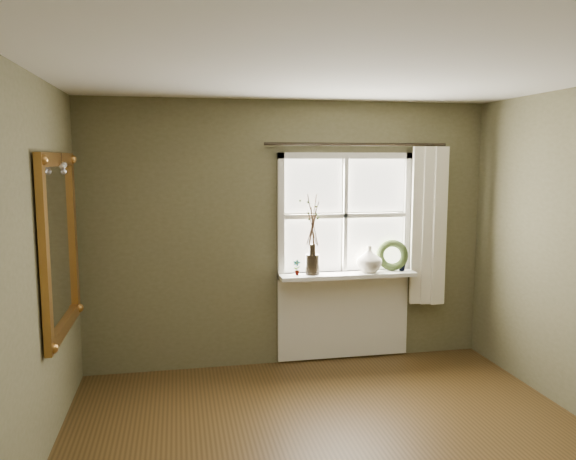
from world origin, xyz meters
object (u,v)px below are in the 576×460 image
(cream_vase, at_px, (369,259))
(gilt_mirror, at_px, (60,244))
(wreath, at_px, (392,259))
(dark_jug, at_px, (312,264))

(cream_vase, height_order, gilt_mirror, gilt_mirror)
(gilt_mirror, bearing_deg, wreath, 15.40)
(gilt_mirror, bearing_deg, dark_jug, 19.99)
(wreath, bearing_deg, cream_vase, -147.42)
(cream_vase, relative_size, wreath, 0.83)
(dark_jug, distance_m, gilt_mirror, 2.33)
(dark_jug, distance_m, wreath, 0.84)
(cream_vase, bearing_deg, dark_jug, 180.00)
(cream_vase, xyz_separation_m, gilt_mirror, (-2.74, -0.78, 0.35))
(wreath, relative_size, gilt_mirror, 0.23)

